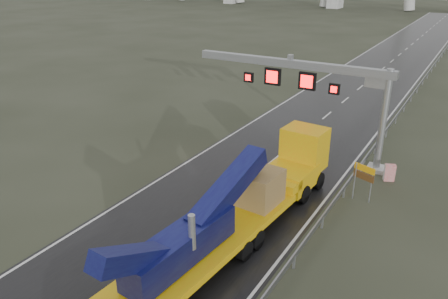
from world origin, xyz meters
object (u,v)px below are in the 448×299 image
Objects in this scene: exit_sign_pair at (364,176)px; striped_barrier at (389,173)px; sign_gantry at (317,83)px; heavy_haul_truck at (245,202)px.

exit_sign_pair is 2.06× the size of striped_barrier.
sign_gantry is 0.75× the size of heavy_haul_truck.
exit_sign_pair is at bearing -43.85° from sign_gantry.
sign_gantry is 6.23× the size of exit_sign_pair.
sign_gantry is at bearing 96.69° from heavy_haul_truck.
exit_sign_pair is at bearing -127.55° from striped_barrier.
heavy_haul_truck is (0.50, -11.45, -3.82)m from sign_gantry.
heavy_haul_truck reaches higher than exit_sign_pair.
exit_sign_pair is (5.00, -4.80, -3.94)m from sign_gantry.
exit_sign_pair reaches higher than striped_barrier.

